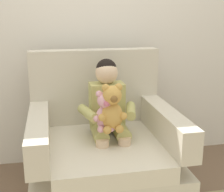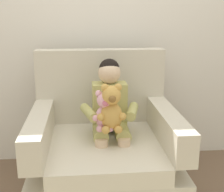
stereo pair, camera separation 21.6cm
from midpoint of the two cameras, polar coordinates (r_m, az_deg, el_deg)
back_wall at (r=2.84m, az=-0.35°, el=13.86°), size 6.00×0.10×2.60m
armchair at (r=2.42m, az=1.12°, el=-10.29°), size 1.06×1.00×1.07m
seated_child at (r=2.33m, az=2.33°, el=-2.42°), size 0.45×0.39×0.82m
plush_honey at (r=2.14m, az=2.78°, el=-2.50°), size 0.20×0.16×0.34m
plush_pink at (r=2.17m, az=1.46°, el=-2.93°), size 0.17×0.14×0.29m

